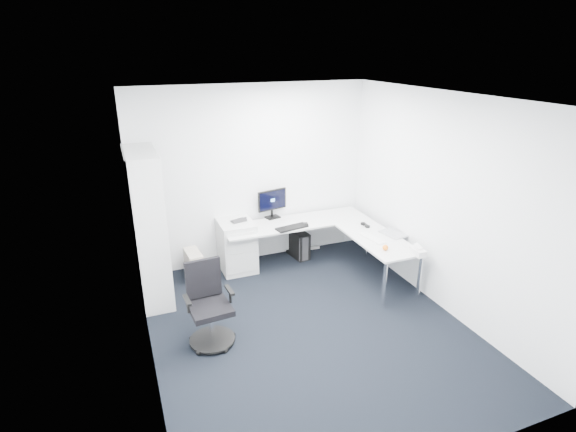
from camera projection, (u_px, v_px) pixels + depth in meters
name	position (u px, v px, depth m)	size (l,w,h in m)	color
ground	(308.00, 328.00, 5.41)	(4.20, 4.20, 0.00)	black
ceiling	(313.00, 98.00, 4.46)	(4.20, 4.20, 0.00)	white
wall_back	(253.00, 176.00, 6.76)	(3.60, 0.02, 2.70)	white
wall_front	(435.00, 328.00, 3.11)	(3.60, 0.02, 2.70)	white
wall_left	(140.00, 249.00, 4.31)	(0.02, 4.20, 2.70)	white
wall_right	(443.00, 204.00, 5.55)	(0.02, 4.20, 2.70)	white
l_desk	(304.00, 250.00, 6.70)	(2.27, 1.27, 0.66)	silver
drawer_pedestal	(236.00, 245.00, 6.73)	(0.50, 0.62, 0.76)	silver
bookshelf	(148.00, 227.00, 5.76)	(0.39, 1.00, 2.00)	#BDBFBF
task_chair	(210.00, 306.00, 4.97)	(0.54, 0.54, 0.96)	black
black_pc_tower	(298.00, 244.00, 7.18)	(0.20, 0.44, 0.43)	black
beige_pc_tower	(194.00, 265.00, 6.52)	(0.20, 0.43, 0.41)	#B7AC9C
power_strip	(309.00, 248.00, 7.49)	(0.35, 0.06, 0.04)	silver
monitor	(272.00, 204.00, 6.94)	(0.49, 0.16, 0.47)	black
black_keyboard	(292.00, 228.00, 6.61)	(0.49, 0.17, 0.02)	black
mouse	(306.00, 224.00, 6.72)	(0.06, 0.10, 0.03)	black
desk_phone	(238.00, 222.00, 6.63)	(0.22, 0.22, 0.15)	#29292B
laptop	(394.00, 226.00, 6.36)	(0.37, 0.36, 0.26)	#B8B9BF
white_keyboard	(372.00, 238.00, 6.26)	(0.13, 0.45, 0.02)	silver
headphones	(365.00, 224.00, 6.70)	(0.11, 0.18, 0.05)	black
orange_fruit	(385.00, 248.00, 5.89)	(0.08, 0.08, 0.08)	orange
tissue_box	(418.00, 252.00, 5.77)	(0.12, 0.24, 0.08)	silver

